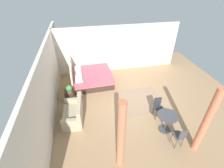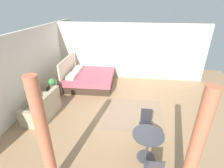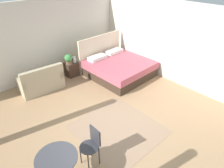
{
  "view_description": "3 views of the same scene",
  "coord_description": "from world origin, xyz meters",
  "px_view_note": "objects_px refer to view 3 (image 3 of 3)",
  "views": [
    {
      "loc": [
        -5.26,
        2.01,
        4.73
      ],
      "look_at": [
        0.06,
        0.93,
        0.97
      ],
      "focal_mm": 25.84,
      "sensor_mm": 36.0,
      "label": 1
    },
    {
      "loc": [
        -4.75,
        -0.23,
        3.37
      ],
      "look_at": [
        -0.33,
        0.37,
        1.18
      ],
      "focal_mm": 27.05,
      "sensor_mm": 36.0,
      "label": 2
    },
    {
      "loc": [
        -2.59,
        -2.87,
        3.46
      ],
      "look_at": [
        0.22,
        0.24,
        0.91
      ],
      "focal_mm": 32.13,
      "sensor_mm": 36.0,
      "label": 3
    }
  ],
  "objects_px": {
    "couch": "(42,82)",
    "vase": "(74,60)",
    "potted_plant": "(68,59)",
    "bed": "(118,67)",
    "balcony_table": "(58,166)",
    "cafe_chair_near_window": "(92,143)",
    "nightstand": "(72,69)"
  },
  "relations": [
    {
      "from": "bed",
      "to": "cafe_chair_near_window",
      "type": "height_order",
      "value": "bed"
    },
    {
      "from": "bed",
      "to": "nightstand",
      "type": "bearing_deg",
      "value": 139.68
    },
    {
      "from": "vase",
      "to": "cafe_chair_near_window",
      "type": "height_order",
      "value": "cafe_chair_near_window"
    },
    {
      "from": "nightstand",
      "to": "balcony_table",
      "type": "bearing_deg",
      "value": -125.16
    },
    {
      "from": "couch",
      "to": "nightstand",
      "type": "distance_m",
      "value": 1.22
    },
    {
      "from": "couch",
      "to": "cafe_chair_near_window",
      "type": "distance_m",
      "value": 3.24
    },
    {
      "from": "balcony_table",
      "to": "nightstand",
      "type": "bearing_deg",
      "value": 54.84
    },
    {
      "from": "potted_plant",
      "to": "vase",
      "type": "relative_size",
      "value": 1.86
    },
    {
      "from": "bed",
      "to": "vase",
      "type": "relative_size",
      "value": 11.07
    },
    {
      "from": "vase",
      "to": "cafe_chair_near_window",
      "type": "bearing_deg",
      "value": -118.09
    },
    {
      "from": "potted_plant",
      "to": "balcony_table",
      "type": "bearing_deg",
      "value": -124.36
    },
    {
      "from": "bed",
      "to": "nightstand",
      "type": "height_order",
      "value": "bed"
    },
    {
      "from": "vase",
      "to": "cafe_chair_near_window",
      "type": "xyz_separation_m",
      "value": [
        -1.78,
        -3.34,
        -0.07
      ]
    },
    {
      "from": "bed",
      "to": "potted_plant",
      "type": "relative_size",
      "value": 5.96
    },
    {
      "from": "nightstand",
      "to": "vase",
      "type": "distance_m",
      "value": 0.37
    },
    {
      "from": "vase",
      "to": "couch",
      "type": "bearing_deg",
      "value": -173.84
    },
    {
      "from": "vase",
      "to": "balcony_table",
      "type": "xyz_separation_m",
      "value": [
        -2.51,
        -3.34,
        -0.09
      ]
    },
    {
      "from": "balcony_table",
      "to": "cafe_chair_near_window",
      "type": "relative_size",
      "value": 0.85
    },
    {
      "from": "balcony_table",
      "to": "vase",
      "type": "bearing_deg",
      "value": 53.1
    },
    {
      "from": "couch",
      "to": "vase",
      "type": "height_order",
      "value": "couch"
    },
    {
      "from": "bed",
      "to": "couch",
      "type": "relative_size",
      "value": 1.56
    },
    {
      "from": "nightstand",
      "to": "cafe_chair_near_window",
      "type": "relative_size",
      "value": 0.59
    },
    {
      "from": "bed",
      "to": "balcony_table",
      "type": "relative_size",
      "value": 2.86
    },
    {
      "from": "cafe_chair_near_window",
      "to": "vase",
      "type": "bearing_deg",
      "value": 61.91
    },
    {
      "from": "balcony_table",
      "to": "potted_plant",
      "type": "bearing_deg",
      "value": 55.64
    },
    {
      "from": "couch",
      "to": "nightstand",
      "type": "xyz_separation_m",
      "value": [
        1.2,
        0.19,
        -0.04
      ]
    },
    {
      "from": "potted_plant",
      "to": "nightstand",
      "type": "bearing_deg",
      "value": 23.9
    },
    {
      "from": "couch",
      "to": "potted_plant",
      "type": "xyz_separation_m",
      "value": [
        1.1,
        0.15,
        0.39
      ]
    },
    {
      "from": "bed",
      "to": "potted_plant",
      "type": "bearing_deg",
      "value": 143.06
    },
    {
      "from": "couch",
      "to": "potted_plant",
      "type": "height_order",
      "value": "couch"
    },
    {
      "from": "couch",
      "to": "potted_plant",
      "type": "distance_m",
      "value": 1.18
    },
    {
      "from": "vase",
      "to": "potted_plant",
      "type": "bearing_deg",
      "value": 178.57
    }
  ]
}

